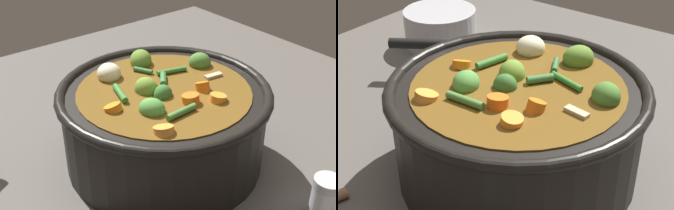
{
  "view_description": "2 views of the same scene",
  "coord_description": "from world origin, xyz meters",
  "views": [
    {
      "loc": [
        0.36,
        0.46,
        0.44
      ],
      "look_at": [
        -0.0,
        0.01,
        0.1
      ],
      "focal_mm": 48.59,
      "sensor_mm": 36.0,
      "label": 1
    },
    {
      "loc": [
        -0.3,
        0.43,
        0.42
      ],
      "look_at": [
        0.01,
        0.0,
        0.09
      ],
      "focal_mm": 53.6,
      "sensor_mm": 36.0,
      "label": 2
    }
  ],
  "objects": [
    {
      "name": "salt_shaker",
      "position": [
        -0.08,
        0.24,
        0.03
      ],
      "size": [
        0.04,
        0.04,
        0.07
      ],
      "color": "silver",
      "rests_on": "ground_plane"
    },
    {
      "name": "ground_plane",
      "position": [
        0.0,
        0.0,
        0.0
      ],
      "size": [
        1.1,
        1.1,
        0.0
      ],
      "primitive_type": "plane",
      "color": "#514C47"
    },
    {
      "name": "cooking_pot",
      "position": [
        -0.0,
        -0.0,
        0.07
      ],
      "size": [
        0.32,
        0.32,
        0.15
      ],
      "color": "black",
      "rests_on": "ground_plane"
    }
  ]
}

